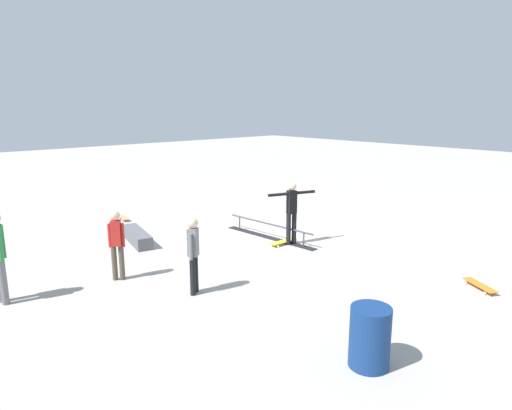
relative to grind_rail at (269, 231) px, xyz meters
name	(u,v)px	position (x,y,z in m)	size (l,w,h in m)	color
ground_plane	(256,240)	(0.09, 0.42, -0.18)	(60.00, 60.00, 0.00)	#ADA89E
grind_rail	(269,231)	(0.00, 0.00, 0.00)	(3.14, 0.43, 0.42)	black
skate_ledge	(137,237)	(2.04, 2.91, -0.02)	(1.66, 0.39, 0.33)	#595960
skater_main	(292,208)	(-0.80, -0.01, 0.78)	(0.49, 1.29, 1.66)	black
skateboard_main	(283,242)	(-0.67, 0.15, -0.11)	(0.29, 0.81, 0.09)	yellow
bystander_grey_shirt	(193,251)	(-1.72, 3.66, 0.67)	(0.26, 0.32, 1.51)	black
bystander_red_shirt	(117,241)	(-0.07, 4.43, 0.65)	(0.25, 0.31, 1.48)	brown
loose_skateboard_natural	(123,217)	(4.58, 2.07, -0.11)	(0.82, 0.36, 0.09)	tan
loose_skateboard_orange	(480,285)	(-5.35, -0.67, -0.11)	(0.80, 0.56, 0.09)	orange
trash_bin	(370,337)	(-5.42, 3.28, 0.26)	(0.57, 0.57, 0.88)	navy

